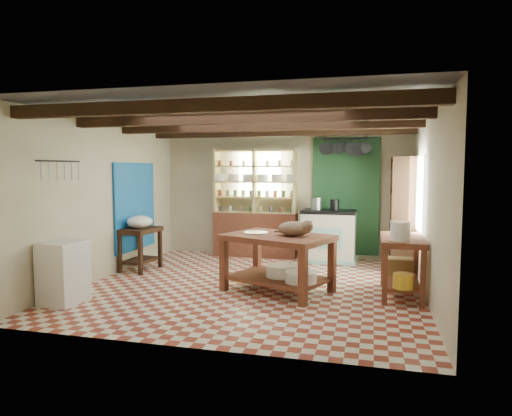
% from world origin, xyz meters
% --- Properties ---
extents(floor, '(5.00, 5.00, 0.02)m').
position_xyz_m(floor, '(0.00, 0.00, -0.01)').
color(floor, '#9A3421').
rests_on(floor, ground).
extents(ceiling, '(5.00, 5.00, 0.02)m').
position_xyz_m(ceiling, '(0.00, 0.00, 2.60)').
color(ceiling, '#4F5055').
rests_on(ceiling, wall_back).
extents(wall_back, '(5.00, 0.04, 2.60)m').
position_xyz_m(wall_back, '(0.00, 2.50, 1.30)').
color(wall_back, beige).
rests_on(wall_back, floor).
extents(wall_front, '(5.00, 0.04, 2.60)m').
position_xyz_m(wall_front, '(0.00, -2.50, 1.30)').
color(wall_front, beige).
rests_on(wall_front, floor).
extents(wall_left, '(0.04, 5.00, 2.60)m').
position_xyz_m(wall_left, '(-2.50, 0.00, 1.30)').
color(wall_left, beige).
rests_on(wall_left, floor).
extents(wall_right, '(0.04, 5.00, 2.60)m').
position_xyz_m(wall_right, '(2.50, 0.00, 1.30)').
color(wall_right, beige).
rests_on(wall_right, floor).
extents(ceiling_beams, '(5.00, 3.80, 0.15)m').
position_xyz_m(ceiling_beams, '(0.00, 0.00, 2.48)').
color(ceiling_beams, '#341E12').
rests_on(ceiling_beams, ceiling).
extents(blue_wall_patch, '(0.04, 1.40, 1.60)m').
position_xyz_m(blue_wall_patch, '(-2.47, 0.90, 1.10)').
color(blue_wall_patch, blue).
rests_on(blue_wall_patch, wall_left).
extents(green_wall_patch, '(1.30, 0.04, 2.30)m').
position_xyz_m(green_wall_patch, '(1.25, 2.47, 1.25)').
color(green_wall_patch, '#1D4927').
rests_on(green_wall_patch, wall_back).
extents(window_back, '(0.90, 0.02, 0.80)m').
position_xyz_m(window_back, '(-0.50, 2.48, 1.70)').
color(window_back, '#B3C9B2').
rests_on(window_back, wall_back).
extents(window_right, '(0.02, 1.30, 1.20)m').
position_xyz_m(window_right, '(2.48, 1.00, 1.40)').
color(window_right, '#B3C9B2').
rests_on(window_right, wall_right).
extents(utensil_rail, '(0.06, 0.90, 0.28)m').
position_xyz_m(utensil_rail, '(-2.44, -1.20, 1.78)').
color(utensil_rail, black).
rests_on(utensil_rail, wall_left).
extents(pot_rack, '(0.86, 0.12, 0.36)m').
position_xyz_m(pot_rack, '(1.25, 2.05, 2.18)').
color(pot_rack, black).
rests_on(pot_rack, ceiling).
extents(shelving_unit, '(1.70, 0.34, 2.20)m').
position_xyz_m(shelving_unit, '(-0.55, 2.31, 1.10)').
color(shelving_unit, '#DDC67F').
rests_on(shelving_unit, floor).
extents(tall_rack, '(0.40, 0.86, 2.00)m').
position_xyz_m(tall_rack, '(2.28, 1.80, 1.00)').
color(tall_rack, '#341E12').
rests_on(tall_rack, floor).
extents(work_table, '(1.73, 1.45, 0.84)m').
position_xyz_m(work_table, '(0.44, -0.21, 0.42)').
color(work_table, brown).
rests_on(work_table, floor).
extents(stove, '(1.03, 0.70, 1.00)m').
position_xyz_m(stove, '(0.96, 2.15, 0.50)').
color(stove, white).
rests_on(stove, floor).
extents(prep_table, '(0.57, 0.78, 0.75)m').
position_xyz_m(prep_table, '(-2.20, 0.57, 0.38)').
color(prep_table, '#341E12').
rests_on(prep_table, floor).
extents(white_cabinet, '(0.49, 0.57, 0.83)m').
position_xyz_m(white_cabinet, '(-2.22, -1.47, 0.42)').
color(white_cabinet, white).
rests_on(white_cabinet, floor).
extents(right_counter, '(0.59, 1.17, 0.84)m').
position_xyz_m(right_counter, '(2.18, 0.01, 0.42)').
color(right_counter, brown).
rests_on(right_counter, floor).
extents(cat, '(0.53, 0.44, 0.21)m').
position_xyz_m(cat, '(0.69, -0.26, 0.94)').
color(cat, '#977657').
rests_on(cat, work_table).
extents(steel_tray, '(0.46, 0.46, 0.02)m').
position_xyz_m(steel_tray, '(0.09, -0.13, 0.85)').
color(steel_tray, '#B3B3BB').
rests_on(steel_tray, work_table).
extents(basin_large, '(0.62, 0.62, 0.17)m').
position_xyz_m(basin_large, '(0.50, -0.18, 0.31)').
color(basin_large, white).
rests_on(basin_large, work_table).
extents(basin_small, '(0.57, 0.57, 0.15)m').
position_xyz_m(basin_small, '(0.82, -0.47, 0.30)').
color(basin_small, white).
rests_on(basin_small, work_table).
extents(kettle_left, '(0.21, 0.21, 0.23)m').
position_xyz_m(kettle_left, '(0.71, 2.15, 1.12)').
color(kettle_left, '#B3B3BB').
rests_on(kettle_left, stove).
extents(kettle_right, '(0.17, 0.17, 0.21)m').
position_xyz_m(kettle_right, '(1.06, 2.15, 1.10)').
color(kettle_right, black).
rests_on(kettle_right, stove).
extents(enamel_bowl, '(0.48, 0.48, 0.22)m').
position_xyz_m(enamel_bowl, '(-2.20, 0.57, 0.86)').
color(enamel_bowl, white).
rests_on(enamel_bowl, prep_table).
extents(white_bucket, '(0.26, 0.26, 0.26)m').
position_xyz_m(white_bucket, '(2.13, -0.34, 0.97)').
color(white_bucket, white).
rests_on(white_bucket, right_counter).
extents(wicker_basket, '(0.36, 0.29, 0.25)m').
position_xyz_m(wicker_basket, '(2.18, 0.31, 0.35)').
color(wicker_basket, olive).
rests_on(wicker_basket, right_counter).
extents(yellow_tub, '(0.27, 0.27, 0.20)m').
position_xyz_m(yellow_tub, '(2.18, -0.44, 0.32)').
color(yellow_tub, yellow).
rests_on(yellow_tub, right_counter).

